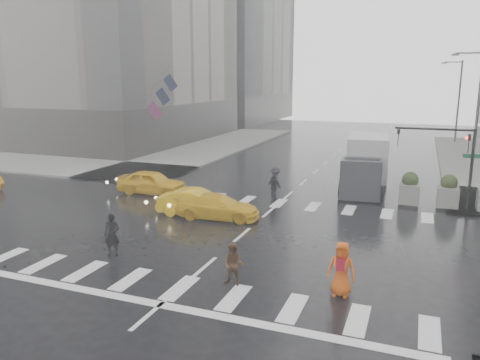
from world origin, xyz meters
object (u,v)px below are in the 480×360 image
at_px(pedestrian_orange, 341,269).
at_px(box_truck, 366,162).
at_px(pedestrian_brown, 233,265).
at_px(taxi_front, 152,182).
at_px(traffic_signal_pole, 452,152).
at_px(taxi_mid, 197,203).

distance_m(pedestrian_orange, box_truck, 15.56).
xyz_separation_m(pedestrian_brown, taxi_front, (-9.68, 10.42, -0.02)).
bearing_deg(traffic_signal_pole, taxi_front, -171.08).
bearing_deg(pedestrian_brown, taxi_front, 133.96).
distance_m(traffic_signal_pole, box_truck, 5.77).
distance_m(pedestrian_orange, taxi_front, 16.57).
xyz_separation_m(traffic_signal_pole, taxi_front, (-17.07, -2.68, -2.48)).
bearing_deg(taxi_mid, box_truck, -46.77).
xyz_separation_m(pedestrian_brown, pedestrian_orange, (3.62, 0.54, 0.18)).
xyz_separation_m(pedestrian_orange, taxi_mid, (-8.56, 6.65, -0.25)).
bearing_deg(box_truck, traffic_signal_pole, -36.84).
bearing_deg(pedestrian_brown, taxi_mid, 125.53).
height_order(pedestrian_brown, pedestrian_orange, pedestrian_orange).
bearing_deg(taxi_front, traffic_signal_pole, -85.75).
bearing_deg(traffic_signal_pole, box_truck, 148.33).
bearing_deg(box_truck, taxi_mid, -135.69).
relative_size(pedestrian_orange, box_truck, 0.29).
distance_m(pedestrian_brown, box_truck, 16.29).
bearing_deg(taxi_mid, taxi_front, 49.54).
bearing_deg(traffic_signal_pole, pedestrian_orange, -106.73).
xyz_separation_m(pedestrian_brown, taxi_mid, (-4.94, 7.20, -0.07)).
relative_size(pedestrian_brown, taxi_mid, 0.36).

